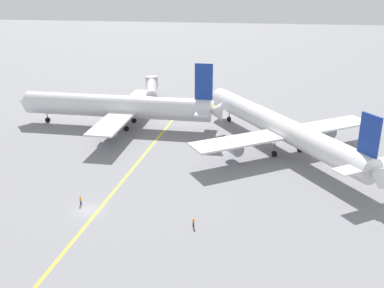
% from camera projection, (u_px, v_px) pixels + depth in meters
% --- Properties ---
extents(ground_plane, '(600.00, 600.00, 0.00)m').
position_uv_depth(ground_plane, '(89.00, 210.00, 76.29)').
color(ground_plane, gray).
extents(taxiway_stripe, '(8.66, 119.76, 0.01)m').
position_uv_depth(taxiway_stripe, '(119.00, 185.00, 85.23)').
color(taxiway_stripe, yellow).
rests_on(taxiway_stripe, ground).
extents(airliner_at_gate_left, '(54.24, 40.68, 17.12)m').
position_uv_depth(airliner_at_gate_left, '(118.00, 107.00, 115.87)').
color(airliner_at_gate_left, silver).
rests_on(airliner_at_gate_left, ground).
extents(airliner_being_pushed, '(40.71, 52.84, 15.20)m').
position_uv_depth(airliner_being_pushed, '(280.00, 127.00, 100.62)').
color(airliner_being_pushed, white).
rests_on(airliner_being_pushed, ground).
extents(pushback_tug, '(6.43, 8.32, 2.76)m').
position_uv_depth(pushback_tug, '(207.00, 106.00, 131.72)').
color(pushback_tug, gold).
rests_on(pushback_tug, ground).
extents(ground_crew_wing_walker_right, '(0.43, 0.40, 1.56)m').
position_uv_depth(ground_crew_wing_walker_right, '(81.00, 200.00, 77.88)').
color(ground_crew_wing_walker_right, '#2D3351').
rests_on(ground_crew_wing_walker_right, ground).
extents(ground_crew_marshaller_foreground, '(0.40, 0.43, 1.57)m').
position_uv_depth(ground_crew_marshaller_foreground, '(193.00, 222.00, 71.08)').
color(ground_crew_marshaller_foreground, '#2D3351').
rests_on(ground_crew_marshaller_foreground, ground).
extents(jet_bridge, '(7.51, 20.24, 6.16)m').
position_uv_depth(jet_bridge, '(152.00, 87.00, 139.17)').
color(jet_bridge, '#B7B7BC').
rests_on(jet_bridge, ground).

